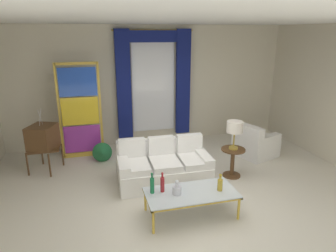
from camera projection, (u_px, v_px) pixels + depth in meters
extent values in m
plane|color=silver|center=(184.00, 196.00, 5.43)|extent=(16.00, 16.00, 0.00)
cube|color=beige|center=(149.00, 85.00, 7.81)|extent=(8.00, 0.12, 3.00)
cube|color=white|center=(173.00, 20.00, 5.27)|extent=(8.00, 7.60, 0.04)
cube|color=white|center=(153.00, 84.00, 7.74)|extent=(1.10, 0.02, 2.50)
cylinder|color=gold|center=(153.00, 30.00, 7.28)|extent=(2.00, 0.04, 0.04)
cube|color=navy|center=(124.00, 86.00, 7.46)|extent=(0.36, 0.12, 2.70)
cube|color=navy|center=(183.00, 83.00, 7.84)|extent=(0.36, 0.12, 2.70)
cube|color=navy|center=(153.00, 36.00, 7.30)|extent=(1.80, 0.10, 0.28)
cube|color=white|center=(164.00, 174.00, 5.85)|extent=(1.76, 0.95, 0.38)
cube|color=white|center=(160.00, 157.00, 6.14)|extent=(1.74, 0.25, 0.78)
cube|color=white|center=(202.00, 165.00, 6.00)|extent=(0.22, 0.86, 0.56)
cube|color=white|center=(124.00, 174.00, 5.66)|extent=(0.22, 0.86, 0.56)
cube|color=white|center=(194.00, 160.00, 5.86)|extent=(0.55, 0.75, 0.12)
cube|color=white|center=(189.00, 144.00, 6.09)|extent=(0.51, 0.15, 0.40)
cube|color=white|center=(165.00, 163.00, 5.73)|extent=(0.55, 0.75, 0.12)
cube|color=white|center=(161.00, 146.00, 5.96)|extent=(0.51, 0.15, 0.40)
cube|color=white|center=(134.00, 166.00, 5.61)|extent=(0.55, 0.75, 0.12)
cube|color=white|center=(132.00, 149.00, 5.84)|extent=(0.51, 0.15, 0.40)
cube|color=silver|center=(191.00, 193.00, 4.75)|extent=(1.44, 0.70, 0.02)
cube|color=gold|center=(185.00, 184.00, 5.06)|extent=(1.44, 0.04, 0.03)
cube|color=gold|center=(198.00, 205.00, 4.45)|extent=(1.44, 0.04, 0.03)
cube|color=gold|center=(148.00, 200.00, 4.59)|extent=(0.04, 0.70, 0.03)
cube|color=gold|center=(232.00, 188.00, 4.93)|extent=(0.04, 0.70, 0.03)
cylinder|color=gold|center=(145.00, 200.00, 4.93)|extent=(0.04, 0.04, 0.38)
cylinder|color=gold|center=(222.00, 189.00, 5.26)|extent=(0.04, 0.04, 0.38)
cylinder|color=gold|center=(153.00, 222.00, 4.36)|extent=(0.04, 0.04, 0.38)
cylinder|color=gold|center=(239.00, 209.00, 4.69)|extent=(0.04, 0.04, 0.38)
cylinder|color=gold|center=(220.00, 185.00, 4.77)|extent=(0.08, 0.08, 0.19)
cylinder|color=gold|center=(220.00, 178.00, 4.73)|extent=(0.04, 0.04, 0.06)
sphere|color=gold|center=(221.00, 175.00, 4.72)|extent=(0.05, 0.05, 0.05)
cylinder|color=maroon|center=(162.00, 185.00, 4.73)|extent=(0.06, 0.06, 0.24)
cylinder|color=maroon|center=(162.00, 176.00, 4.68)|extent=(0.03, 0.03, 0.06)
sphere|color=maroon|center=(162.00, 173.00, 4.67)|extent=(0.04, 0.04, 0.04)
cylinder|color=#196B3D|center=(152.00, 186.00, 4.69)|extent=(0.07, 0.07, 0.25)
cylinder|color=#196B3D|center=(152.00, 177.00, 4.64)|extent=(0.03, 0.03, 0.06)
sphere|color=#196B3D|center=(152.00, 174.00, 4.63)|extent=(0.04, 0.04, 0.04)
cylinder|color=silver|center=(177.00, 190.00, 4.67)|extent=(0.14, 0.14, 0.13)
cylinder|color=silver|center=(177.00, 185.00, 4.64)|extent=(0.05, 0.05, 0.05)
sphere|color=silver|center=(177.00, 182.00, 4.63)|extent=(0.06, 0.06, 0.06)
cube|color=brown|center=(44.00, 148.00, 6.29)|extent=(0.62, 0.54, 0.03)
cylinder|color=brown|center=(27.00, 164.00, 6.13)|extent=(0.04, 0.04, 0.50)
cylinder|color=brown|center=(42.00, 154.00, 6.66)|extent=(0.04, 0.04, 0.50)
cylinder|color=brown|center=(50.00, 166.00, 6.07)|extent=(0.04, 0.04, 0.50)
cylinder|color=brown|center=(63.00, 155.00, 6.60)|extent=(0.04, 0.04, 0.50)
cube|color=brown|center=(43.00, 137.00, 6.21)|extent=(0.66, 0.70, 0.48)
cube|color=black|center=(32.00, 135.00, 6.23)|extent=(0.16, 0.37, 0.30)
cylinder|color=gold|center=(31.00, 145.00, 6.22)|extent=(0.02, 0.04, 0.04)
cylinder|color=gold|center=(35.00, 143.00, 6.37)|extent=(0.02, 0.04, 0.04)
cylinder|color=silver|center=(40.00, 117.00, 6.09)|extent=(0.06, 0.12, 0.34)
cylinder|color=silver|center=(40.00, 117.00, 6.09)|extent=(0.06, 0.12, 0.34)
cube|color=white|center=(256.00, 147.00, 7.17)|extent=(1.01, 1.01, 0.40)
cube|color=white|center=(257.00, 137.00, 7.10)|extent=(0.87, 0.87, 0.10)
cube|color=white|center=(247.00, 142.00, 6.94)|extent=(0.45, 0.82, 0.80)
cube|color=white|center=(246.00, 140.00, 7.40)|extent=(0.75, 0.41, 0.58)
cube|color=white|center=(267.00, 148.00, 6.89)|extent=(0.75, 0.41, 0.58)
cube|color=gold|center=(59.00, 113.00, 6.73)|extent=(0.05, 0.05, 2.20)
cube|color=gold|center=(100.00, 110.00, 6.95)|extent=(0.05, 0.05, 2.20)
cube|color=gold|center=(76.00, 63.00, 6.52)|extent=(0.90, 0.05, 0.06)
cube|color=gold|center=(84.00, 154.00, 7.15)|extent=(0.90, 0.05, 0.10)
cube|color=purple|center=(83.00, 139.00, 7.04)|extent=(0.82, 0.02, 0.64)
cube|color=yellow|center=(80.00, 111.00, 6.84)|extent=(0.82, 0.02, 0.64)
cube|color=#1E47B7|center=(78.00, 82.00, 6.64)|extent=(0.82, 0.02, 0.64)
cylinder|color=beige|center=(103.00, 159.00, 6.94)|extent=(0.16, 0.16, 0.06)
ellipsoid|color=navy|center=(102.00, 154.00, 6.91)|extent=(0.18, 0.32, 0.20)
sphere|color=navy|center=(102.00, 148.00, 7.01)|extent=(0.09, 0.09, 0.09)
cone|color=gold|center=(102.00, 147.00, 7.06)|extent=(0.02, 0.04, 0.02)
cone|color=#226D3D|center=(102.00, 153.00, 6.71)|extent=(0.44, 0.40, 0.50)
cylinder|color=brown|center=(233.00, 150.00, 6.01)|extent=(0.48, 0.48, 0.03)
cylinder|color=brown|center=(232.00, 163.00, 6.09)|extent=(0.08, 0.08, 0.55)
cylinder|color=brown|center=(231.00, 175.00, 6.18)|extent=(0.36, 0.36, 0.03)
cylinder|color=#B29338|center=(233.00, 148.00, 6.00)|extent=(0.18, 0.18, 0.04)
cylinder|color=#B29338|center=(234.00, 138.00, 5.94)|extent=(0.03, 0.03, 0.36)
cylinder|color=silver|center=(235.00, 127.00, 5.87)|extent=(0.32, 0.32, 0.22)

